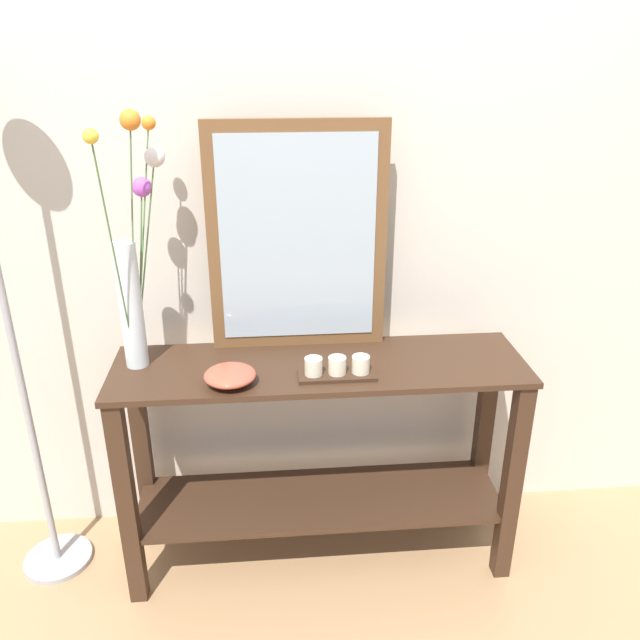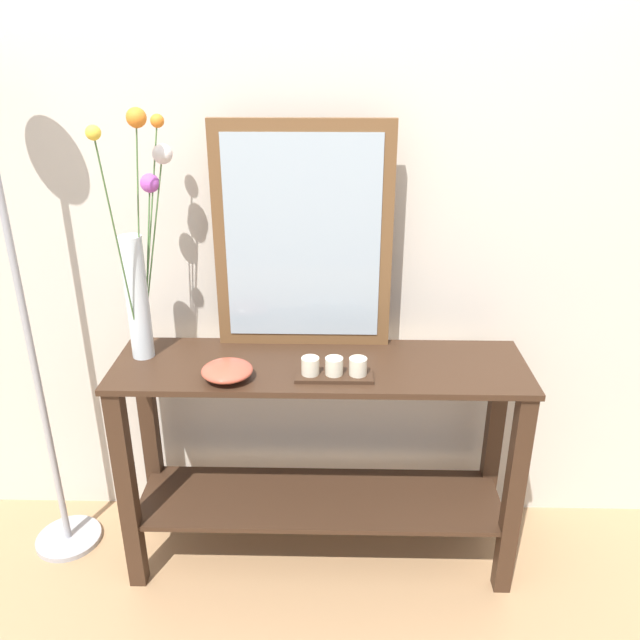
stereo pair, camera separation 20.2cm
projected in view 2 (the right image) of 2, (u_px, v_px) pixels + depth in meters
ground_plane at (320, 554)px, 2.41m from camera, size 7.00×6.00×0.02m
wall_back at (322, 174)px, 2.15m from camera, size 6.40×0.08×2.70m
console_table at (320, 441)px, 2.21m from camera, size 1.35×0.38×0.79m
mirror_leaning at (303, 238)px, 2.08m from camera, size 0.58×0.03×0.75m
tall_vase_left at (139, 261)px, 2.02m from camera, size 0.17×0.28×0.79m
candle_tray at (334, 369)px, 1.99m from camera, size 0.24×0.09×0.07m
decorative_bowl at (227, 371)px, 1.98m from camera, size 0.16×0.16×0.05m
floor_lamp at (5, 219)px, 1.96m from camera, size 0.24×0.24×1.87m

